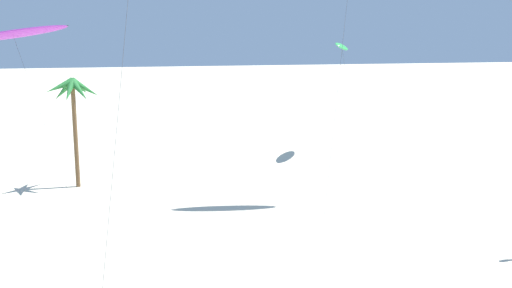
# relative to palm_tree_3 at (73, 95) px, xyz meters

# --- Properties ---
(palm_tree_3) EXTENTS (3.68, 3.60, 7.73)m
(palm_tree_3) POSITION_rel_palm_tree_3_xyz_m (0.00, 0.00, 0.00)
(palm_tree_3) COLOR brown
(palm_tree_3) RESTS_ON ground
(flying_kite_0) EXTENTS (2.90, 5.56, 9.84)m
(flying_kite_0) POSITION_rel_palm_tree_3_xyz_m (21.32, 7.29, 2.80)
(flying_kite_0) COLOR green
(flying_kite_0) RESTS_ON ground
(flying_kite_3) EXTENTS (7.92, 7.36, 11.55)m
(flying_kite_3) POSITION_rel_palm_tree_3_xyz_m (-3.63, -0.08, 4.16)
(flying_kite_3) COLOR purple
(flying_kite_3) RESTS_ON ground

